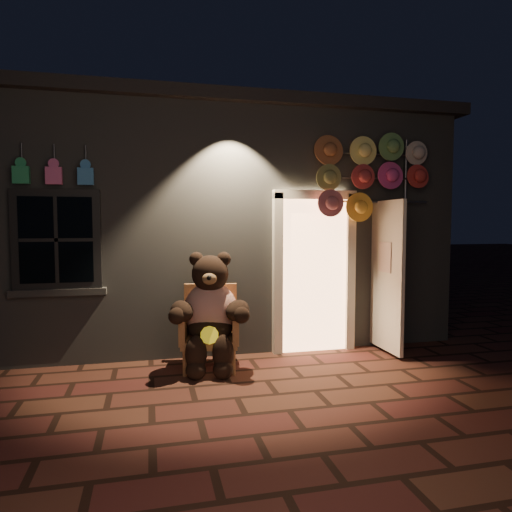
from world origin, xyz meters
name	(u,v)px	position (x,y,z in m)	size (l,w,h in m)	color
ground	(237,398)	(0.00, 0.00, 0.00)	(60.00, 60.00, 0.00)	#4C2A1D
shop_building	(196,224)	(0.00, 3.99, 1.74)	(7.30, 5.95, 3.51)	slate
wicker_armchair	(210,326)	(-0.13, 1.07, 0.50)	(0.77, 0.72, 0.99)	#B17644
teddy_bear	(210,312)	(-0.14, 0.94, 0.69)	(1.02, 0.86, 1.42)	#AD2D12
hat_rack	(371,174)	(2.09, 1.28, 2.41)	(1.67, 0.22, 2.93)	#59595E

